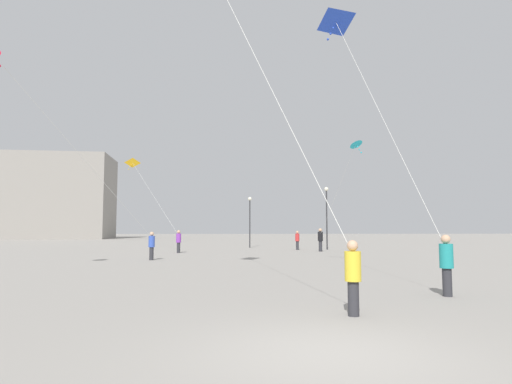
% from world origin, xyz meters
% --- Properties ---
extents(ground_plane, '(300.00, 300.00, 0.00)m').
position_xyz_m(ground_plane, '(0.00, 0.00, 0.00)').
color(ground_plane, gray).
extents(person_in_black, '(0.40, 0.40, 1.86)m').
position_xyz_m(person_in_black, '(5.97, 28.62, 1.02)').
color(person_in_black, '#2D2D33').
rests_on(person_in_black, ground_plane).
extents(person_in_red, '(0.36, 0.36, 1.64)m').
position_xyz_m(person_in_red, '(4.57, 31.54, 0.90)').
color(person_in_red, '#2D2D33').
rests_on(person_in_red, ground_plane).
extents(person_in_teal, '(0.36, 0.36, 1.67)m').
position_xyz_m(person_in_teal, '(4.43, 5.16, 0.91)').
color(person_in_teal, '#2D2D33').
rests_on(person_in_teal, ground_plane).
extents(person_in_blue, '(0.36, 0.36, 1.65)m').
position_xyz_m(person_in_blue, '(-5.94, 19.71, 0.90)').
color(person_in_blue, '#2D2D33').
rests_on(person_in_blue, ground_plane).
extents(person_in_yellow, '(0.35, 0.35, 1.59)m').
position_xyz_m(person_in_yellow, '(1.13, 2.69, 0.87)').
color(person_in_yellow, '#2D2D33').
rests_on(person_in_yellow, ground_plane).
extents(person_in_purple, '(0.37, 0.37, 1.72)m').
position_xyz_m(person_in_purple, '(-5.19, 27.31, 0.94)').
color(person_in_purple, '#2D2D33').
rests_on(person_in_purple, ground_plane).
extents(kite_cobalt_delta, '(2.10, 6.99, 9.71)m').
position_xyz_m(kite_cobalt_delta, '(3.10, 11.24, 10.49)').
color(kite_cobalt_delta, blue).
extents(kite_cyan_diamond, '(1.61, 7.39, 6.43)m').
position_xyz_m(kite_cyan_diamond, '(6.98, 21.91, 7.35)').
color(kite_cyan_diamond, '#1EB2C6').
extents(kite_amber_delta, '(6.44, 10.90, 7.46)m').
position_xyz_m(kite_amber_delta, '(-10.85, 37.54, 8.17)').
color(kite_amber_delta, yellow).
extents(building_left_hall, '(28.13, 13.91, 15.24)m').
position_xyz_m(building_left_hall, '(-37.00, 76.36, 7.62)').
color(building_left_hall, gray).
rests_on(building_left_hall, ground_plane).
extents(lamppost_east, '(0.36, 0.36, 5.50)m').
position_xyz_m(lamppost_east, '(7.20, 31.62, 3.64)').
color(lamppost_east, '#2D2D30').
rests_on(lamppost_east, ground_plane).
extents(lamppost_west, '(0.36, 0.36, 4.92)m').
position_xyz_m(lamppost_west, '(0.68, 36.25, 3.31)').
color(lamppost_west, '#2D2D30').
rests_on(lamppost_west, ground_plane).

